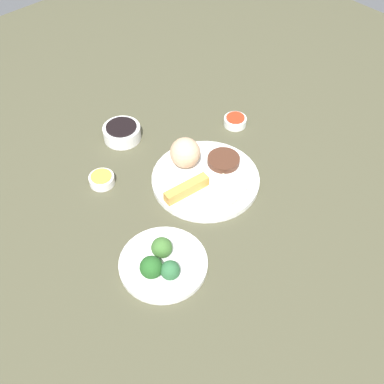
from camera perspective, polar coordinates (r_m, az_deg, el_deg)
tabletop at (r=1.25m, az=0.38°, el=1.61°), size 2.20×2.20×0.02m
main_plate at (r=1.22m, az=1.61°, el=1.50°), size 0.27×0.27×0.02m
rice_scoop at (r=1.22m, az=-0.86°, el=4.63°), size 0.08×0.08×0.08m
spring_roll at (r=1.17m, az=-0.65°, el=0.37°), size 0.12×0.04×0.03m
crab_rangoon_wonton at (r=1.18m, az=4.21°, el=0.31°), size 0.08×0.09×0.01m
stir_fry_heap at (r=1.25m, az=3.75°, el=3.76°), size 0.08×0.08×0.02m
broccoli_plate at (r=1.07m, az=-3.40°, el=-8.46°), size 0.19×0.19×0.01m
broccoli_floret_0 at (r=1.02m, az=-2.60°, el=-9.22°), size 0.04×0.04×0.04m
broccoli_floret_1 at (r=1.06m, az=-3.60°, el=-6.56°), size 0.05×0.05×0.05m
broccoli_floret_2 at (r=1.03m, az=-4.85°, el=-8.85°), size 0.05×0.05×0.05m
soy_sauce_bowl at (r=1.35m, az=-8.27°, el=6.94°), size 0.10×0.10×0.04m
soy_sauce_bowl_liquid at (r=1.34m, az=-8.36°, el=7.61°), size 0.08×0.08×0.00m
sauce_ramekin_sweet_and_sour at (r=1.39m, az=5.12°, el=8.30°), size 0.06×0.06×0.02m
sauce_ramekin_sweet_and_sour_liquid at (r=1.38m, az=5.15°, el=8.73°), size 0.05×0.05×0.00m
sauce_ramekin_hot_mustard at (r=1.24m, az=-10.60°, el=1.42°), size 0.06×0.06×0.02m
sauce_ramekin_hot_mustard_liquid at (r=1.23m, az=-10.69°, el=1.85°), size 0.05×0.05×0.00m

